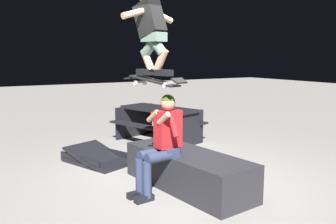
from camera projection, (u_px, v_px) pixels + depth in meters
ground_plane at (182, 183)px, 5.32m from camera, size 40.00×40.00×0.00m
ledge_box_main at (187, 170)px, 5.10m from camera, size 2.14×0.98×0.51m
person_sitting_on_ledge at (161, 139)px, 4.79m from camera, size 0.60×0.77×1.35m
skateboard at (154, 81)px, 4.82m from camera, size 1.03×0.47×0.14m
skater_airborne at (151, 28)px, 4.75m from camera, size 0.64×0.87×1.12m
kicker_ramp at (99, 159)px, 6.34m from camera, size 1.33×1.11×0.35m
picnic_table_back at (159, 119)px, 7.87m from camera, size 2.03×1.80×0.75m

